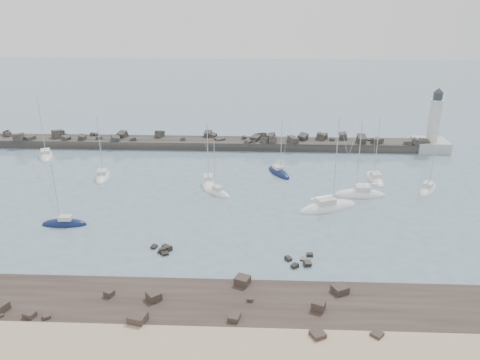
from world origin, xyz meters
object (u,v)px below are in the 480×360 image
Objects in this scene: sailboat_5 at (209,184)px; sailboat_6 at (328,208)px; sailboat_10 at (428,190)px; sailboat_9 at (375,179)px; sailboat_8 at (359,195)px; sailboat_4 at (217,193)px; sailboat_1 at (46,156)px; sailboat_3 at (103,177)px; lighthouse at (432,136)px; sailboat_7 at (279,173)px; sailboat_2 at (64,224)px.

sailboat_5 is 22.61m from sailboat_6.
sailboat_9 is at bearing 149.80° from sailboat_10.
sailboat_4 is at bearing -179.83° from sailboat_8.
sailboat_1 is at bearing 158.20° from sailboat_5.
sailboat_3 is (16.21, -11.92, 0.01)m from sailboat_1.
sailboat_10 is at bearing 23.97° from sailboat_6.
lighthouse reaches higher than sailboat_10.
sailboat_9 is (-16.62, -19.30, -2.95)m from lighthouse.
sailboat_1 is at bearing 154.11° from sailboat_4.
lighthouse is at bearing 30.54° from sailboat_4.
lighthouse is at bearing 52.12° from sailboat_8.
sailboat_1 reaches higher than sailboat_7.
sailboat_8 is 1.11× the size of sailboat_9.
sailboat_10 is at bearing -1.75° from sailboat_5.
sailboat_2 is 0.93× the size of sailboat_7.
sailboat_4 is 0.87× the size of sailboat_7.
sailboat_10 is at bearing -109.06° from lighthouse.
sailboat_1 is at bearing 143.68° from sailboat_3.
lighthouse is at bearing 70.94° from sailboat_10.
sailboat_1 reaches higher than sailboat_9.
lighthouse is at bearing 50.13° from sailboat_6.
sailboat_3 is at bearing 163.26° from sailboat_6.
sailboat_9 is at bearing -130.74° from lighthouse.
sailboat_4 is at bearing -25.89° from sailboat_1.
sailboat_6 is at bearing -22.96° from sailboat_1.
sailboat_5 reaches higher than sailboat_7.
sailboat_8 is (-20.93, -26.90, -2.94)m from lighthouse.
sailboat_3 is 0.99× the size of sailboat_5.
sailboat_1 is 1.20× the size of sailboat_7.
sailboat_7 is (-34.54, -16.65, -2.96)m from lighthouse.
sailboat_5 is at bearing -7.73° from sailboat_3.
sailboat_5 is at bearing 40.27° from sailboat_2.
sailboat_2 is 41.32m from sailboat_6.
sailboat_9 is (10.51, 13.18, -0.01)m from sailboat_6.
sailboat_10 is at bearing -15.90° from sailboat_7.
sailboat_7 is at bearing 171.61° from sailboat_9.
sailboat_9 is (31.00, 3.62, -0.01)m from sailboat_5.
sailboat_9 is at bearing 60.47° from sailboat_8.
sailboat_1 is at bearing 157.04° from sailboat_6.
sailboat_10 is (18.79, 8.35, -0.00)m from sailboat_6.
sailboat_2 is 25.59m from sailboat_4.
sailboat_10 is at bearing -3.82° from sailboat_3.
sailboat_8 reaches higher than sailboat_9.
lighthouse is 53.17m from sailboat_4.
sailboat_1 is 1.11× the size of sailboat_9.
sailboat_6 reaches higher than sailboat_8.
sailboat_6 is at bearing -138.04° from sailboat_8.
sailboat_5 is 26.99m from sailboat_8.
sailboat_8 is (46.83, 13.08, 0.02)m from sailboat_2.
sailboat_5 is at bearing -154.42° from sailboat_7.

